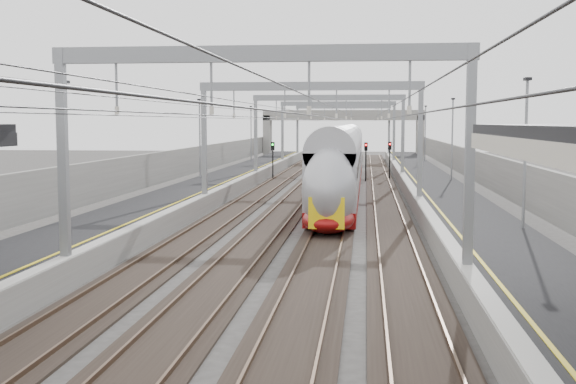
# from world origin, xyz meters

# --- Properties ---
(platform_left) EXTENTS (4.00, 120.00, 1.00)m
(platform_left) POSITION_xyz_m (-8.00, 45.00, 0.50)
(platform_left) COLOR black
(platform_left) RESTS_ON ground
(platform_right) EXTENTS (4.00, 120.00, 1.00)m
(platform_right) POSITION_xyz_m (8.00, 45.00, 0.50)
(platform_right) COLOR black
(platform_right) RESTS_ON ground
(tracks) EXTENTS (11.40, 140.00, 0.20)m
(tracks) POSITION_xyz_m (0.00, 45.00, 0.05)
(tracks) COLOR black
(tracks) RESTS_ON ground
(overhead_line) EXTENTS (13.00, 140.00, 6.60)m
(overhead_line) POSITION_xyz_m (0.00, 51.62, 6.14)
(overhead_line) COLOR gray
(overhead_line) RESTS_ON platform_left
(overbridge) EXTENTS (22.00, 2.20, 6.90)m
(overbridge) POSITION_xyz_m (0.00, 100.00, 5.31)
(overbridge) COLOR slate
(overbridge) RESTS_ON ground
(wall_left) EXTENTS (0.30, 120.00, 3.20)m
(wall_left) POSITION_xyz_m (-11.20, 45.00, 1.60)
(wall_left) COLOR slate
(wall_left) RESTS_ON ground
(wall_right) EXTENTS (0.30, 120.00, 3.20)m
(wall_right) POSITION_xyz_m (11.20, 45.00, 1.60)
(wall_right) COLOR slate
(wall_right) RESTS_ON ground
(train) EXTENTS (2.56, 46.68, 4.06)m
(train) POSITION_xyz_m (1.50, 53.67, 2.00)
(train) COLOR maroon
(train) RESTS_ON ground
(signal_green) EXTENTS (0.32, 0.32, 3.48)m
(signal_green) POSITION_xyz_m (-5.20, 64.98, 2.42)
(signal_green) COLOR black
(signal_green) RESTS_ON ground
(signal_red_near) EXTENTS (0.32, 0.32, 3.48)m
(signal_red_near) POSITION_xyz_m (3.20, 64.72, 2.42)
(signal_red_near) COLOR black
(signal_red_near) RESTS_ON ground
(signal_red_far) EXTENTS (0.32, 0.32, 3.48)m
(signal_red_far) POSITION_xyz_m (5.40, 67.43, 2.42)
(signal_red_far) COLOR black
(signal_red_far) RESTS_ON ground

